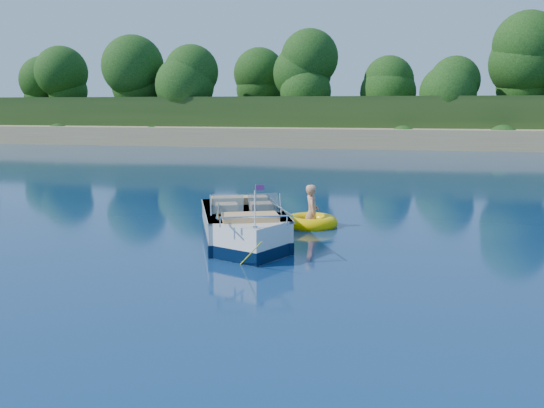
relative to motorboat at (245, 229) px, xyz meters
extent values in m
plane|color=#0B1D4D|center=(3.19, -1.89, -0.34)|extent=(160.00, 160.00, 0.00)
cube|color=#8E7652|center=(3.19, 36.11, 0.16)|extent=(170.00, 8.00, 2.00)
cube|color=black|center=(3.19, 63.11, 0.66)|extent=(170.00, 56.00, 6.00)
cylinder|color=#322210|center=(-14.81, 38.61, 2.76)|extent=(0.44, 0.44, 3.20)
sphere|color=black|center=(-14.81, 38.61, 5.80)|extent=(5.28, 5.28, 5.28)
cylinder|color=#322210|center=(3.19, 40.11, 2.96)|extent=(0.44, 0.44, 3.60)
sphere|color=black|center=(3.19, 40.11, 6.38)|extent=(5.94, 5.94, 5.94)
cube|color=white|center=(-0.13, 0.32, -0.06)|extent=(2.98, 3.88, 0.96)
cube|color=white|center=(0.48, -1.19, -0.06)|extent=(1.69, 1.69, 0.96)
cube|color=black|center=(-0.13, 0.32, -0.19)|extent=(3.02, 3.92, 0.27)
cube|color=black|center=(0.48, -1.19, -0.19)|extent=(1.72, 1.72, 0.27)
cube|color=tan|center=(-0.23, 0.58, 0.21)|extent=(2.26, 2.78, 0.09)
cube|color=white|center=(-0.13, 0.32, 0.39)|extent=(3.02, 3.89, 0.05)
cube|color=black|center=(-0.84, 2.07, -0.02)|extent=(0.58, 0.48, 0.82)
cube|color=#8C9EA5|center=(-0.27, -0.42, 0.66)|extent=(0.75, 0.41, 0.44)
cube|color=#8C9EA5|center=(0.49, -0.11, 0.66)|extent=(0.74, 0.56, 0.44)
cube|color=tan|center=(-0.43, -0.04, 0.42)|extent=(0.65, 0.65, 0.36)
cube|color=tan|center=(0.33, 0.27, 0.42)|extent=(0.65, 0.65, 0.36)
cube|color=tan|center=(-0.47, 1.17, 0.42)|extent=(1.51, 1.00, 0.35)
cube|color=tan|center=(0.42, -1.03, 0.40)|extent=(1.37, 1.09, 0.31)
cylinder|color=white|center=(0.74, -1.83, 0.81)|extent=(0.03, 0.03, 0.78)
cube|color=red|center=(0.41, -0.14, 1.02)|extent=(0.19, 0.09, 0.13)
cube|color=silver|center=(0.76, -1.87, 0.45)|extent=(0.11, 0.08, 0.05)
cylinder|color=#D1D917|center=(0.75, -2.22, -0.02)|extent=(0.68, 0.74, 0.70)
torus|color=#F9C500|center=(1.16, 2.41, -0.24)|extent=(1.85, 1.85, 0.38)
torus|color=red|center=(1.16, 2.41, -0.22)|extent=(1.53, 1.53, 0.13)
imported|color=tan|center=(1.18, 2.43, -0.34)|extent=(0.58, 0.90, 1.64)
camera|label=1|loc=(3.87, -13.44, 2.86)|focal=40.00mm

